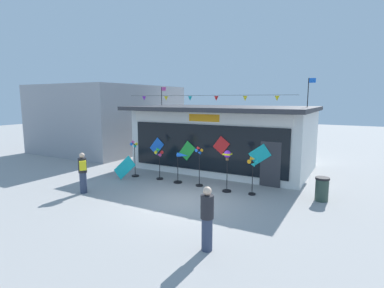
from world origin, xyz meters
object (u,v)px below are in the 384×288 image
at_px(wind_spinner_center_right, 199,163).
at_px(wind_spinner_right, 227,162).
at_px(trash_bin, 322,189).
at_px(display_kite_on_ground, 125,168).
at_px(wind_spinner_far_left, 134,156).
at_px(wind_spinner_far_right, 252,169).
at_px(person_near_camera, 83,172).
at_px(person_mid_plaza, 207,218).
at_px(wind_spinner_center_left, 181,163).
at_px(wind_spinner_left, 159,158).
at_px(kite_shop_building, 225,137).

relative_size(wind_spinner_center_right, wind_spinner_right, 1.02).
relative_size(trash_bin, display_kite_on_ground, 0.85).
height_order(wind_spinner_far_left, wind_spinner_far_right, wind_spinner_far_left).
bearing_deg(wind_spinner_center_right, wind_spinner_far_right, -1.65).
xyz_separation_m(wind_spinner_center_right, wind_spinner_far_right, (2.44, -0.07, 0.03)).
bearing_deg(display_kite_on_ground, wind_spinner_far_right, 6.19).
bearing_deg(person_near_camera, person_mid_plaza, 111.01).
bearing_deg(wind_spinner_far_right, person_near_camera, -153.17).
bearing_deg(display_kite_on_ground, wind_spinner_right, 6.53).
relative_size(person_mid_plaza, display_kite_on_ground, 1.56).
relative_size(wind_spinner_center_right, person_near_camera, 1.06).
bearing_deg(wind_spinner_center_right, person_mid_plaza, -60.32).
bearing_deg(wind_spinner_far_right, wind_spinner_center_left, 178.58).
distance_m(wind_spinner_center_right, display_kite_on_ground, 3.74).
bearing_deg(display_kite_on_ground, wind_spinner_left, 29.39).
relative_size(person_near_camera, person_mid_plaza, 1.00).
distance_m(wind_spinner_far_left, trash_bin, 8.60).
xyz_separation_m(wind_spinner_far_left, wind_spinner_center_left, (2.66, 0.07, -0.09)).
relative_size(kite_shop_building, display_kite_on_ground, 8.72).
distance_m(wind_spinner_center_right, person_mid_plaza, 5.77).
bearing_deg(wind_spinner_right, wind_spinner_center_right, 173.70).
bearing_deg(person_mid_plaza, wind_spinner_right, -140.00).
bearing_deg(wind_spinner_far_left, wind_spinner_right, -1.15).
distance_m(wind_spinner_far_left, wind_spinner_right, 4.98).
bearing_deg(wind_spinner_far_right, wind_spinner_center_right, 178.35).
xyz_separation_m(kite_shop_building, display_kite_on_ground, (-3.16, -4.73, -1.15)).
distance_m(kite_shop_building, wind_spinner_far_right, 5.05).
distance_m(wind_spinner_right, person_mid_plaza, 5.09).
xyz_separation_m(person_near_camera, display_kite_on_ground, (0.06, 2.45, -0.30)).
distance_m(wind_spinner_center_left, person_near_camera, 4.23).
bearing_deg(kite_shop_building, wind_spinner_left, -113.65).
xyz_separation_m(wind_spinner_far_left, wind_spinner_left, (1.39, 0.14, -0.02)).
bearing_deg(kite_shop_building, wind_spinner_center_right, -83.12).
distance_m(wind_spinner_far_left, wind_spinner_center_left, 2.66).
distance_m(wind_spinner_center_left, trash_bin, 5.95).
bearing_deg(kite_shop_building, person_near_camera, -114.14).
relative_size(wind_spinner_center_right, trash_bin, 1.95).
bearing_deg(kite_shop_building, wind_spinner_far_left, -127.42).
bearing_deg(trash_bin, wind_spinner_far_left, -176.13).
xyz_separation_m(wind_spinner_center_left, wind_spinner_far_right, (3.37, -0.08, 0.12)).
bearing_deg(wind_spinner_far_left, person_near_camera, -92.10).
bearing_deg(person_near_camera, trash_bin, 149.74).
height_order(kite_shop_building, wind_spinner_far_left, kite_shop_building).
bearing_deg(wind_spinner_right, person_near_camera, -149.29).
bearing_deg(kite_shop_building, wind_spinner_far_right, -54.31).
bearing_deg(wind_spinner_far_right, wind_spinner_right, -175.47).
bearing_deg(wind_spinner_right, trash_bin, 10.71).
bearing_deg(wind_spinner_center_left, wind_spinner_far_right, -1.42).
bearing_deg(wind_spinner_right, wind_spinner_far_right, 4.53).
bearing_deg(wind_spinner_center_left, display_kite_on_ground, -164.70).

